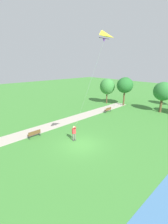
# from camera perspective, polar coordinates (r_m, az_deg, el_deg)

# --- Properties ---
(ground_plane) EXTENTS (120.00, 120.00, 0.00)m
(ground_plane) POSITION_cam_1_polar(r_m,az_deg,el_deg) (16.86, -1.24, -11.98)
(ground_plane) COLOR #3D7F33
(walkway_path) EXTENTS (3.38, 32.06, 0.02)m
(walkway_path) POSITION_cam_1_polar(r_m,az_deg,el_deg) (22.82, -8.58, -3.95)
(walkway_path) COLOR #ADA393
(walkway_path) RESTS_ON ground
(person_kite_flyer) EXTENTS (0.63, 0.51, 1.83)m
(person_kite_flyer) POSITION_cam_1_polar(r_m,az_deg,el_deg) (17.23, -3.74, -7.41)
(person_kite_flyer) COLOR #232328
(person_kite_flyer) RESTS_ON ground
(flying_kite) EXTENTS (4.71, 1.71, 8.63)m
(flying_kite) POSITION_cam_1_polar(r_m,az_deg,el_deg) (11.45, 6.52, 25.57)
(flying_kite) COLOR yellow
(park_bench_near_walkway) EXTENTS (0.49, 1.51, 0.88)m
(park_bench_near_walkway) POSITION_cam_1_polar(r_m,az_deg,el_deg) (19.00, -18.04, -7.60)
(park_bench_near_walkway) COLOR brown
(park_bench_near_walkway) RESTS_ON ground
(park_bench_far_walkway) EXTENTS (0.49, 1.51, 0.88)m
(park_bench_far_walkway) POSITION_cam_1_polar(r_m,az_deg,el_deg) (27.50, 8.87, 0.93)
(park_bench_far_walkway) COLOR brown
(park_bench_far_walkway) RESTS_ON ground
(tree_treeline_center) EXTENTS (3.11, 3.44, 5.72)m
(tree_treeline_center) POSITION_cam_1_polar(r_m,az_deg,el_deg) (32.14, 14.99, 9.58)
(tree_treeline_center) COLOR brown
(tree_treeline_center) RESTS_ON ground
(tree_behind_path) EXTENTS (3.22, 2.93, 5.32)m
(tree_behind_path) POSITION_cam_1_polar(r_m,az_deg,el_deg) (33.11, 8.65, 9.36)
(tree_behind_path) COLOR brown
(tree_behind_path) RESTS_ON ground
(tree_lakeside_far) EXTENTS (3.25, 2.89, 5.35)m
(tree_lakeside_far) POSITION_cam_1_polar(r_m,az_deg,el_deg) (29.74, 27.33, 6.79)
(tree_lakeside_far) COLOR brown
(tree_lakeside_far) RESTS_ON ground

